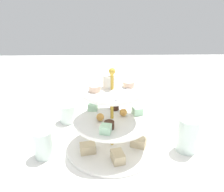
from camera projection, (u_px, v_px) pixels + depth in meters
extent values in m
plane|color=white|center=(112.00, 147.00, 0.81)|extent=(2.40, 2.40, 0.00)
cylinder|color=white|center=(112.00, 145.00, 0.81)|extent=(0.30, 0.30, 0.01)
cylinder|color=white|center=(112.00, 119.00, 0.76)|extent=(0.25, 0.25, 0.01)
cylinder|color=white|center=(112.00, 91.00, 0.72)|extent=(0.19, 0.19, 0.01)
cylinder|color=gold|center=(112.00, 112.00, 0.75)|extent=(0.01, 0.01, 0.26)
sphere|color=gold|center=(112.00, 71.00, 0.70)|extent=(0.02, 0.02, 0.02)
cube|color=#CCB78E|center=(94.00, 131.00, 0.85)|extent=(0.06, 0.06, 0.03)
cube|color=#CCB78E|center=(88.00, 148.00, 0.76)|extent=(0.04, 0.05, 0.03)
cube|color=#CCB78E|center=(118.00, 157.00, 0.72)|extent=(0.06, 0.05, 0.03)
cube|color=#CCB78E|center=(139.00, 142.00, 0.79)|extent=(0.05, 0.06, 0.03)
cube|color=#CCB78E|center=(122.00, 128.00, 0.87)|extent=(0.06, 0.06, 0.03)
cylinder|color=#E5C660|center=(120.00, 136.00, 0.83)|extent=(0.04, 0.04, 0.01)
cylinder|color=#381E14|center=(109.00, 125.00, 0.70)|extent=(0.03, 0.03, 0.02)
cylinder|color=#381E14|center=(115.00, 106.00, 0.81)|extent=(0.03, 0.03, 0.02)
cube|color=#B2E5BC|center=(93.00, 106.00, 0.81)|extent=(0.03, 0.03, 0.02)
cube|color=#B2E5BC|center=(106.00, 129.00, 0.68)|extent=(0.04, 0.04, 0.02)
cube|color=#B2E5BC|center=(137.00, 111.00, 0.78)|extent=(0.04, 0.04, 0.02)
sphere|color=gold|center=(100.00, 117.00, 0.74)|extent=(0.02, 0.02, 0.02)
sphere|color=gold|center=(123.00, 112.00, 0.77)|extent=(0.02, 0.02, 0.02)
cylinder|color=beige|center=(95.00, 88.00, 0.70)|extent=(0.03, 0.03, 0.02)
cylinder|color=beige|center=(129.00, 84.00, 0.73)|extent=(0.03, 0.03, 0.02)
cylinder|color=white|center=(109.00, 81.00, 0.73)|extent=(0.04, 0.04, 0.04)
cube|color=silver|center=(123.00, 94.00, 0.68)|extent=(0.08, 0.05, 0.00)
cube|color=silver|center=(121.00, 83.00, 0.76)|extent=(0.09, 0.04, 0.00)
cylinder|color=silver|center=(188.00, 135.00, 0.77)|extent=(0.07, 0.07, 0.11)
cylinder|color=silver|center=(68.00, 113.00, 0.95)|extent=(0.06, 0.06, 0.07)
cylinder|color=white|center=(97.00, 112.00, 1.03)|extent=(0.09, 0.09, 0.01)
cylinder|color=white|center=(97.00, 106.00, 1.02)|extent=(0.06, 0.06, 0.04)
cylinder|color=gold|center=(96.00, 102.00, 1.01)|extent=(0.06, 0.06, 0.01)
cube|color=silver|center=(147.00, 111.00, 1.03)|extent=(0.09, 0.16, 0.00)
cylinder|color=silver|center=(43.00, 144.00, 0.74)|extent=(0.06, 0.06, 0.09)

